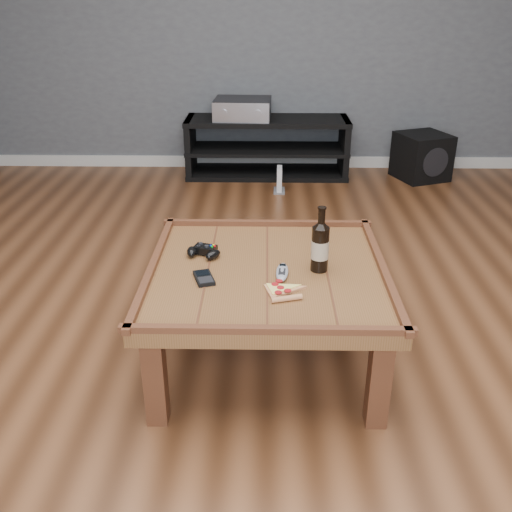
{
  "coord_description": "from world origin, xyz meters",
  "views": [
    {
      "loc": [
        -0.01,
        -2.15,
        1.54
      ],
      "look_at": [
        -0.05,
        -0.02,
        0.52
      ],
      "focal_mm": 40.0,
      "sensor_mm": 36.0,
      "label": 1
    }
  ],
  "objects_px": {
    "game_console": "(279,181)",
    "pizza_slice": "(281,291)",
    "coffee_table": "(267,282)",
    "remote_control": "(282,272)",
    "game_controller": "(204,251)",
    "beer_bottle": "(320,245)",
    "subwoofer": "(422,156)",
    "av_receiver": "(243,109)",
    "media_console": "(267,148)",
    "smartphone": "(204,278)"
  },
  "relations": [
    {
      "from": "smartphone",
      "to": "subwoofer",
      "type": "bearing_deg",
      "value": 42.64
    },
    {
      "from": "smartphone",
      "to": "remote_control",
      "type": "xyz_separation_m",
      "value": [
        0.32,
        0.05,
        0.0
      ]
    },
    {
      "from": "coffee_table",
      "to": "smartphone",
      "type": "xyz_separation_m",
      "value": [
        -0.26,
        -0.1,
        0.07
      ]
    },
    {
      "from": "beer_bottle",
      "to": "pizza_slice",
      "type": "relative_size",
      "value": 1.15
    },
    {
      "from": "remote_control",
      "to": "av_receiver",
      "type": "xyz_separation_m",
      "value": [
        -0.27,
        2.79,
        0.12
      ]
    },
    {
      "from": "av_receiver",
      "to": "subwoofer",
      "type": "height_order",
      "value": "av_receiver"
    },
    {
      "from": "smartphone",
      "to": "av_receiver",
      "type": "distance_m",
      "value": 2.85
    },
    {
      "from": "av_receiver",
      "to": "game_controller",
      "type": "bearing_deg",
      "value": -88.74
    },
    {
      "from": "coffee_table",
      "to": "game_console",
      "type": "distance_m",
      "value": 2.32
    },
    {
      "from": "media_console",
      "to": "smartphone",
      "type": "bearing_deg",
      "value": -95.17
    },
    {
      "from": "pizza_slice",
      "to": "remote_control",
      "type": "distance_m",
      "value": 0.15
    },
    {
      "from": "coffee_table",
      "to": "remote_control",
      "type": "height_order",
      "value": "same"
    },
    {
      "from": "pizza_slice",
      "to": "av_receiver",
      "type": "bearing_deg",
      "value": 79.46
    },
    {
      "from": "beer_bottle",
      "to": "remote_control",
      "type": "height_order",
      "value": "beer_bottle"
    },
    {
      "from": "game_controller",
      "to": "subwoofer",
      "type": "relative_size",
      "value": 0.33
    },
    {
      "from": "pizza_slice",
      "to": "beer_bottle",
      "type": "bearing_deg",
      "value": 34.84
    },
    {
      "from": "game_console",
      "to": "pizza_slice",
      "type": "bearing_deg",
      "value": -89.82
    },
    {
      "from": "subwoofer",
      "to": "remote_control",
      "type": "bearing_deg",
      "value": -136.35
    },
    {
      "from": "coffee_table",
      "to": "game_controller",
      "type": "height_order",
      "value": "game_controller"
    },
    {
      "from": "remote_control",
      "to": "game_controller",
      "type": "bearing_deg",
      "value": 157.28
    },
    {
      "from": "coffee_table",
      "to": "subwoofer",
      "type": "relative_size",
      "value": 2.05
    },
    {
      "from": "remote_control",
      "to": "coffee_table",
      "type": "bearing_deg",
      "value": 146.35
    },
    {
      "from": "pizza_slice",
      "to": "remote_control",
      "type": "relative_size",
      "value": 1.44
    },
    {
      "from": "game_console",
      "to": "beer_bottle",
      "type": "bearing_deg",
      "value": -85.86
    },
    {
      "from": "beer_bottle",
      "to": "remote_control",
      "type": "xyz_separation_m",
      "value": [
        -0.16,
        -0.05,
        -0.1
      ]
    },
    {
      "from": "game_controller",
      "to": "game_console",
      "type": "bearing_deg",
      "value": 96.92
    },
    {
      "from": "game_controller",
      "to": "pizza_slice",
      "type": "xyz_separation_m",
      "value": [
        0.34,
        -0.33,
        -0.01
      ]
    },
    {
      "from": "coffee_table",
      "to": "game_console",
      "type": "height_order",
      "value": "coffee_table"
    },
    {
      "from": "coffee_table",
      "to": "smartphone",
      "type": "distance_m",
      "value": 0.28
    },
    {
      "from": "game_console",
      "to": "media_console",
      "type": "bearing_deg",
      "value": 103.88
    },
    {
      "from": "media_console",
      "to": "smartphone",
      "type": "distance_m",
      "value": 2.87
    },
    {
      "from": "smartphone",
      "to": "subwoofer",
      "type": "distance_m",
      "value": 3.21
    },
    {
      "from": "game_console",
      "to": "subwoofer",
      "type": "bearing_deg",
      "value": 18.36
    },
    {
      "from": "av_receiver",
      "to": "game_console",
      "type": "distance_m",
      "value": 0.73
    },
    {
      "from": "beer_bottle",
      "to": "coffee_table",
      "type": "bearing_deg",
      "value": 179.74
    },
    {
      "from": "beer_bottle",
      "to": "game_controller",
      "type": "distance_m",
      "value": 0.52
    },
    {
      "from": "game_controller",
      "to": "remote_control",
      "type": "bearing_deg",
      "value": -10.04
    },
    {
      "from": "pizza_slice",
      "to": "av_receiver",
      "type": "distance_m",
      "value": 2.96
    },
    {
      "from": "game_controller",
      "to": "smartphone",
      "type": "relative_size",
      "value": 1.16
    },
    {
      "from": "subwoofer",
      "to": "game_console",
      "type": "height_order",
      "value": "subwoofer"
    },
    {
      "from": "game_controller",
      "to": "game_console",
      "type": "height_order",
      "value": "game_controller"
    },
    {
      "from": "beer_bottle",
      "to": "pizza_slice",
      "type": "distance_m",
      "value": 0.28
    },
    {
      "from": "remote_control",
      "to": "subwoofer",
      "type": "xyz_separation_m",
      "value": [
        1.27,
        2.73,
        -0.27
      ]
    },
    {
      "from": "beer_bottle",
      "to": "smartphone",
      "type": "bearing_deg",
      "value": -168.46
    },
    {
      "from": "media_console",
      "to": "beer_bottle",
      "type": "relative_size",
      "value": 4.96
    },
    {
      "from": "pizza_slice",
      "to": "game_console",
      "type": "distance_m",
      "value": 2.52
    },
    {
      "from": "media_console",
      "to": "av_receiver",
      "type": "bearing_deg",
      "value": -178.35
    },
    {
      "from": "media_console",
      "to": "pizza_slice",
      "type": "distance_m",
      "value": 2.96
    },
    {
      "from": "beer_bottle",
      "to": "pizza_slice",
      "type": "xyz_separation_m",
      "value": [
        -0.16,
        -0.2,
        -0.11
      ]
    },
    {
      "from": "pizza_slice",
      "to": "smartphone",
      "type": "xyz_separation_m",
      "value": [
        -0.31,
        0.1,
        0.0
      ]
    }
  ]
}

